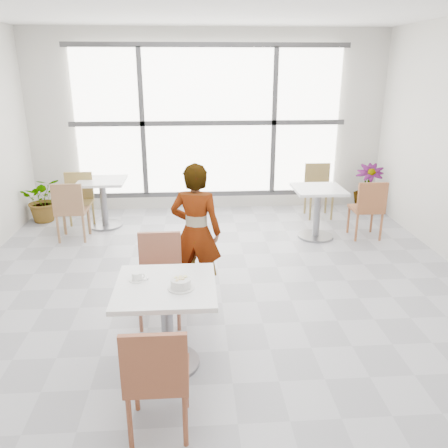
{
  "coord_description": "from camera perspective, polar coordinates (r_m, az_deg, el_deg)",
  "views": [
    {
      "loc": [
        -0.27,
        -4.31,
        2.4
      ],
      "look_at": [
        0.0,
        -0.3,
        1.0
      ],
      "focal_mm": 36.47,
      "sensor_mm": 36.0,
      "label": 1
    }
  ],
  "objects": [
    {
      "name": "floor",
      "position": [
        4.94,
        -0.24,
        -9.86
      ],
      "size": [
        7.0,
        7.0,
        0.0
      ],
      "primitive_type": "plane",
      "color": "#9E9EA5",
      "rests_on": "ground"
    },
    {
      "name": "wall_back",
      "position": [
        7.87,
        -1.94,
        12.61
      ],
      "size": [
        6.0,
        0.0,
        6.0
      ],
      "primitive_type": "plane",
      "rotation": [
        1.57,
        0.0,
        0.0
      ],
      "color": "silver",
      "rests_on": "ground"
    },
    {
      "name": "window",
      "position": [
        7.8,
        -1.92,
        12.55
      ],
      "size": [
        4.6,
        0.07,
        2.52
      ],
      "color": "white",
      "rests_on": "ground"
    },
    {
      "name": "main_table",
      "position": [
        3.79,
        -7.21,
        -10.63
      ],
      "size": [
        0.8,
        0.8,
        0.75
      ],
      "color": "white",
      "rests_on": "ground"
    },
    {
      "name": "chair_near",
      "position": [
        3.15,
        -8.45,
        -18.14
      ],
      "size": [
        0.42,
        0.42,
        0.87
      ],
      "rotation": [
        0.0,
        0.0,
        3.14
      ],
      "color": "brown",
      "rests_on": "ground"
    },
    {
      "name": "chair_far",
      "position": [
        4.51,
        -8.04,
        -5.9
      ],
      "size": [
        0.42,
        0.42,
        0.87
      ],
      "color": "#9D5D45",
      "rests_on": "ground"
    },
    {
      "name": "oatmeal_bowl",
      "position": [
        3.59,
        -5.44,
        -7.44
      ],
      "size": [
        0.21,
        0.21,
        0.09
      ],
      "color": "silver",
      "rests_on": "main_table"
    },
    {
      "name": "coffee_cup",
      "position": [
        3.78,
        -10.82,
        -6.53
      ],
      "size": [
        0.16,
        0.13,
        0.07
      ],
      "color": "white",
      "rests_on": "main_table"
    },
    {
      "name": "person",
      "position": [
        4.81,
        -3.53,
        -1.02
      ],
      "size": [
        0.61,
        0.47,
        1.48
      ],
      "primitive_type": "imported",
      "rotation": [
        0.0,
        0.0,
        2.9
      ],
      "color": "black",
      "rests_on": "ground"
    },
    {
      "name": "bg_table_left",
      "position": [
        7.31,
        -14.91,
        3.36
      ],
      "size": [
        0.7,
        0.7,
        0.75
      ],
      "color": "white",
      "rests_on": "ground"
    },
    {
      "name": "bg_table_right",
      "position": [
        6.73,
        11.63,
        2.28
      ],
      "size": [
        0.7,
        0.7,
        0.75
      ],
      "color": "white",
      "rests_on": "ground"
    },
    {
      "name": "bg_chair_left_near",
      "position": [
        6.82,
        -18.7,
        1.97
      ],
      "size": [
        0.42,
        0.42,
        0.87
      ],
      "rotation": [
        0.0,
        0.0,
        3.14
      ],
      "color": "#946947",
      "rests_on": "ground"
    },
    {
      "name": "bg_chair_left_far",
      "position": [
        7.32,
        -17.78,
        3.21
      ],
      "size": [
        0.42,
        0.42,
        0.87
      ],
      "color": "#A08546",
      "rests_on": "ground"
    },
    {
      "name": "bg_chair_right_near",
      "position": [
        6.85,
        17.66,
        2.18
      ],
      "size": [
        0.42,
        0.42,
        0.87
      ],
      "rotation": [
        0.0,
        0.0,
        3.14
      ],
      "color": "#9A5934",
      "rests_on": "ground"
    },
    {
      "name": "bg_chair_right_far",
      "position": [
        7.77,
        11.71,
        4.63
      ],
      "size": [
        0.42,
        0.42,
        0.87
      ],
      "color": "olive",
      "rests_on": "ground"
    },
    {
      "name": "plant_left",
      "position": [
        7.91,
        -21.65,
        2.91
      ],
      "size": [
        0.78,
        0.72,
        0.73
      ],
      "primitive_type": "imported",
      "rotation": [
        0.0,
        0.0,
        0.25
      ],
      "color": "#51864A",
      "rests_on": "ground"
    },
    {
      "name": "plant_right",
      "position": [
        8.18,
        17.58,
        4.26
      ],
      "size": [
        0.6,
        0.6,
        0.83
      ],
      "primitive_type": "imported",
      "rotation": [
        0.0,
        0.0,
        -0.37
      ],
      "color": "#487B3C",
      "rests_on": "ground"
    }
  ]
}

